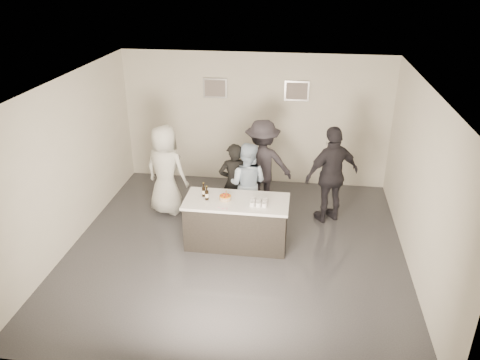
{
  "coord_description": "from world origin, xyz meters",
  "views": [
    {
      "loc": [
        1.06,
        -7.1,
        4.74
      ],
      "look_at": [
        0.0,
        0.5,
        1.15
      ],
      "focal_mm": 35.0,
      "sensor_mm": 36.0,
      "label": 1
    }
  ],
  "objects_px": {
    "person_guest_left": "(166,170)",
    "person_main_black": "(234,183)",
    "cake": "(225,198)",
    "person_guest_right": "(332,175)",
    "beer_bottle_a": "(204,190)",
    "person_main_blue": "(247,183)",
    "bar_counter": "(237,222)",
    "beer_bottle_b": "(207,193)",
    "person_guest_back": "(262,165)"
  },
  "relations": [
    {
      "from": "beer_bottle_b",
      "to": "person_guest_right",
      "type": "bearing_deg",
      "value": 28.27
    },
    {
      "from": "beer_bottle_b",
      "to": "person_main_blue",
      "type": "xyz_separation_m",
      "value": [
        0.6,
        0.9,
        -0.19
      ]
    },
    {
      "from": "beer_bottle_b",
      "to": "person_guest_left",
      "type": "distance_m",
      "value": 1.53
    },
    {
      "from": "person_main_blue",
      "to": "person_guest_right",
      "type": "height_order",
      "value": "person_guest_right"
    },
    {
      "from": "person_main_black",
      "to": "person_guest_back",
      "type": "distance_m",
      "value": 0.84
    },
    {
      "from": "person_main_black",
      "to": "person_guest_right",
      "type": "xyz_separation_m",
      "value": [
        1.88,
        0.3,
        0.16
      ]
    },
    {
      "from": "person_main_black",
      "to": "person_guest_back",
      "type": "relative_size",
      "value": 0.86
    },
    {
      "from": "person_main_blue",
      "to": "beer_bottle_a",
      "type": "bearing_deg",
      "value": 56.53
    },
    {
      "from": "beer_bottle_a",
      "to": "person_guest_back",
      "type": "xyz_separation_m",
      "value": [
        0.92,
        1.45,
        -0.07
      ]
    },
    {
      "from": "beer_bottle_a",
      "to": "beer_bottle_b",
      "type": "bearing_deg",
      "value": -56.55
    },
    {
      "from": "person_guest_left",
      "to": "person_guest_back",
      "type": "xyz_separation_m",
      "value": [
        1.9,
        0.49,
        0.02
      ]
    },
    {
      "from": "beer_bottle_b",
      "to": "person_guest_left",
      "type": "height_order",
      "value": "person_guest_left"
    },
    {
      "from": "bar_counter",
      "to": "person_guest_right",
      "type": "distance_m",
      "value": 2.13
    },
    {
      "from": "bar_counter",
      "to": "person_main_black",
      "type": "height_order",
      "value": "person_main_black"
    },
    {
      "from": "beer_bottle_a",
      "to": "person_guest_left",
      "type": "bearing_deg",
      "value": 135.79
    },
    {
      "from": "bar_counter",
      "to": "cake",
      "type": "distance_m",
      "value": 0.53
    },
    {
      "from": "person_main_blue",
      "to": "person_guest_left",
      "type": "relative_size",
      "value": 0.89
    },
    {
      "from": "cake",
      "to": "bar_counter",
      "type": "bearing_deg",
      "value": 2.25
    },
    {
      "from": "person_guest_back",
      "to": "beer_bottle_a",
      "type": "bearing_deg",
      "value": 46.25
    },
    {
      "from": "beer_bottle_b",
      "to": "person_guest_back",
      "type": "bearing_deg",
      "value": 62.03
    },
    {
      "from": "beer_bottle_b",
      "to": "person_main_black",
      "type": "bearing_deg",
      "value": 68.76
    },
    {
      "from": "beer_bottle_a",
      "to": "person_guest_right",
      "type": "distance_m",
      "value": 2.55
    },
    {
      "from": "cake",
      "to": "person_guest_left",
      "type": "distance_m",
      "value": 1.74
    },
    {
      "from": "person_guest_left",
      "to": "person_guest_back",
      "type": "relative_size",
      "value": 0.98
    },
    {
      "from": "bar_counter",
      "to": "beer_bottle_a",
      "type": "relative_size",
      "value": 7.15
    },
    {
      "from": "beer_bottle_a",
      "to": "person_guest_left",
      "type": "xyz_separation_m",
      "value": [
        -0.99,
        0.96,
        -0.1
      ]
    },
    {
      "from": "person_guest_right",
      "to": "person_guest_back",
      "type": "xyz_separation_m",
      "value": [
        -1.4,
        0.37,
        -0.03
      ]
    },
    {
      "from": "beer_bottle_b",
      "to": "person_guest_right",
      "type": "relative_size",
      "value": 0.13
    },
    {
      "from": "beer_bottle_a",
      "to": "person_guest_right",
      "type": "height_order",
      "value": "person_guest_right"
    },
    {
      "from": "beer_bottle_a",
      "to": "person_guest_left",
      "type": "relative_size",
      "value": 0.14
    },
    {
      "from": "bar_counter",
      "to": "beer_bottle_b",
      "type": "bearing_deg",
      "value": -175.03
    },
    {
      "from": "person_guest_left",
      "to": "beer_bottle_b",
      "type": "bearing_deg",
      "value": 151.93
    },
    {
      "from": "person_guest_left",
      "to": "person_guest_right",
      "type": "distance_m",
      "value": 3.31
    },
    {
      "from": "beer_bottle_b",
      "to": "person_main_black",
      "type": "relative_size",
      "value": 0.16
    },
    {
      "from": "beer_bottle_a",
      "to": "person_guest_back",
      "type": "distance_m",
      "value": 1.72
    },
    {
      "from": "beer_bottle_b",
      "to": "person_main_blue",
      "type": "bearing_deg",
      "value": 56.05
    },
    {
      "from": "beer_bottle_a",
      "to": "person_guest_left",
      "type": "height_order",
      "value": "person_guest_left"
    },
    {
      "from": "bar_counter",
      "to": "person_main_blue",
      "type": "xyz_separation_m",
      "value": [
        0.08,
        0.85,
        0.39
      ]
    },
    {
      "from": "person_main_blue",
      "to": "beer_bottle_b",
      "type": "bearing_deg",
      "value": 64.19
    },
    {
      "from": "person_guest_left",
      "to": "person_main_black",
      "type": "bearing_deg",
      "value": -169.98
    },
    {
      "from": "bar_counter",
      "to": "beer_bottle_b",
      "type": "height_order",
      "value": "beer_bottle_b"
    },
    {
      "from": "beer_bottle_a",
      "to": "person_guest_left",
      "type": "distance_m",
      "value": 1.38
    },
    {
      "from": "cake",
      "to": "beer_bottle_b",
      "type": "distance_m",
      "value": 0.34
    },
    {
      "from": "person_main_blue",
      "to": "person_guest_right",
      "type": "xyz_separation_m",
      "value": [
        1.63,
        0.3,
        0.15
      ]
    },
    {
      "from": "bar_counter",
      "to": "person_main_black",
      "type": "bearing_deg",
      "value": 101.47
    },
    {
      "from": "cake",
      "to": "person_guest_right",
      "type": "height_order",
      "value": "person_guest_right"
    },
    {
      "from": "person_guest_right",
      "to": "person_main_blue",
      "type": "bearing_deg",
      "value": -19.82
    },
    {
      "from": "cake",
      "to": "person_main_blue",
      "type": "height_order",
      "value": "person_main_blue"
    },
    {
      "from": "beer_bottle_b",
      "to": "person_guest_back",
      "type": "height_order",
      "value": "person_guest_back"
    },
    {
      "from": "beer_bottle_a",
      "to": "person_guest_right",
      "type": "relative_size",
      "value": 0.13
    }
  ]
}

